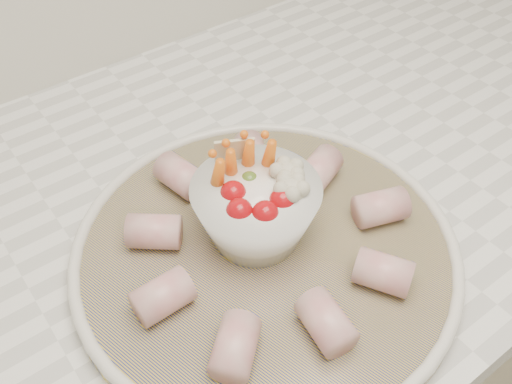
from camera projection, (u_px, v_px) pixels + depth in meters
serving_platter at (266, 249)px, 0.56m from camera, size 0.46×0.46×0.02m
veggie_bowl at (256, 208)px, 0.54m from camera, size 0.12×0.12×0.10m
cured_meat_rolls at (266, 235)px, 0.54m from camera, size 0.28×0.28×0.03m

